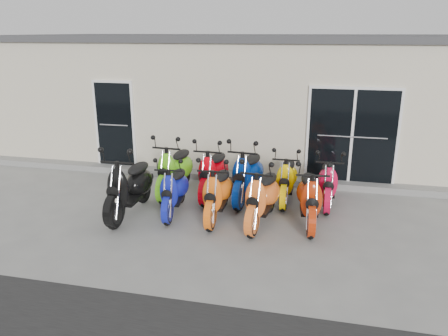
{
  "coord_description": "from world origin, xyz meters",
  "views": [
    {
      "loc": [
        1.93,
        -7.82,
        3.47
      ],
      "look_at": [
        0.0,
        0.6,
        0.75
      ],
      "focal_mm": 35.0,
      "sensor_mm": 36.0,
      "label": 1
    }
  ],
  "objects": [
    {
      "name": "scooter_back_extra",
      "position": [
        2.13,
        0.94,
        0.63
      ],
      "size": [
        0.62,
        1.71,
        1.27
      ],
      "primitive_type": null,
      "rotation": [
        0.0,
        0.0,
        0.0
      ],
      "color": "red",
      "rests_on": "ground"
    },
    {
      "name": "scooter_back_green",
      "position": [
        -1.16,
        0.83,
        0.71
      ],
      "size": [
        0.78,
        1.96,
        1.43
      ],
      "primitive_type": null,
      "rotation": [
        0.0,
        0.0,
        -0.04
      ],
      "color": "#5FC717",
      "rests_on": "ground"
    },
    {
      "name": "scooter_front_blue",
      "position": [
        -0.82,
        -0.2,
        0.62
      ],
      "size": [
        0.78,
        1.74,
        1.25
      ],
      "primitive_type": null,
      "rotation": [
        0.0,
        0.0,
        0.1
      ],
      "color": "#111B9D",
      "rests_on": "ground"
    },
    {
      "name": "ground",
      "position": [
        0.0,
        0.0,
        0.0
      ],
      "size": [
        80.0,
        80.0,
        0.0
      ],
      "primitive_type": "plane",
      "color": "gray",
      "rests_on": "ground"
    },
    {
      "name": "scooter_front_orange_a",
      "position": [
        0.07,
        -0.24,
        0.66
      ],
      "size": [
        0.68,
        1.8,
        1.32
      ],
      "primitive_type": null,
      "rotation": [
        0.0,
        0.0,
        0.02
      ],
      "color": "orange",
      "rests_on": "ground"
    },
    {
      "name": "scooter_back_blue",
      "position": [
        0.46,
        0.83,
        0.72
      ],
      "size": [
        0.87,
        2.0,
        1.43
      ],
      "primitive_type": null,
      "rotation": [
        0.0,
        0.0,
        -0.09
      ],
      "color": "navy",
      "rests_on": "ground"
    },
    {
      "name": "building",
      "position": [
        0.0,
        5.2,
        1.6
      ],
      "size": [
        14.0,
        6.0,
        3.2
      ],
      "primitive_type": "cube",
      "color": "beige",
      "rests_on": "ground"
    },
    {
      "name": "roof_cap",
      "position": [
        0.0,
        5.2,
        3.28
      ],
      "size": [
        14.2,
        6.2,
        0.16
      ],
      "primitive_type": "cube",
      "color": "#3F3F42",
      "rests_on": "building"
    },
    {
      "name": "scooter_back_yellow",
      "position": [
        1.28,
        0.94,
        0.63
      ],
      "size": [
        0.62,
        1.71,
        1.27
      ],
      "primitive_type": null,
      "rotation": [
        0.0,
        0.0,
        0.0
      ],
      "color": "#FFD000",
      "rests_on": "ground"
    },
    {
      "name": "door_right",
      "position": [
        2.6,
        2.17,
        1.26
      ],
      "size": [
        2.02,
        0.08,
        2.22
      ],
      "primitive_type": "cube",
      "color": "black",
      "rests_on": "front_step"
    },
    {
      "name": "front_step",
      "position": [
        0.0,
        2.02,
        0.07
      ],
      "size": [
        14.0,
        0.4,
        0.15
      ],
      "primitive_type": "cube",
      "color": "gray",
      "rests_on": "ground"
    },
    {
      "name": "scooter_front_black",
      "position": [
        -1.64,
        -0.45,
        0.74
      ],
      "size": [
        0.75,
        2.01,
        1.48
      ],
      "primitive_type": null,
      "rotation": [
        0.0,
        0.0,
        -0.01
      ],
      "color": "black",
      "rests_on": "ground"
    },
    {
      "name": "scooter_back_red",
      "position": [
        -0.3,
        0.86,
        0.69
      ],
      "size": [
        0.72,
        1.89,
        1.39
      ],
      "primitive_type": null,
      "rotation": [
        0.0,
        0.0,
        -0.02
      ],
      "color": "red",
      "rests_on": "ground"
    },
    {
      "name": "scooter_front_orange_b",
      "position": [
        0.94,
        -0.32,
        0.68
      ],
      "size": [
        0.91,
        1.92,
        1.37
      ],
      "primitive_type": null,
      "rotation": [
        0.0,
        0.0,
        -0.13
      ],
      "color": "orange",
      "rests_on": "ground"
    },
    {
      "name": "door_left",
      "position": [
        -3.2,
        2.17,
        1.26
      ],
      "size": [
        1.07,
        0.08,
        2.22
      ],
      "primitive_type": "cube",
      "color": "black",
      "rests_on": "front_step"
    },
    {
      "name": "scooter_front_red",
      "position": [
        1.79,
        -0.12,
        0.67
      ],
      "size": [
        0.85,
        1.88,
        1.35
      ],
      "primitive_type": null,
      "rotation": [
        0.0,
        0.0,
        0.1
      ],
      "color": "#B82B0A",
      "rests_on": "ground"
    }
  ]
}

